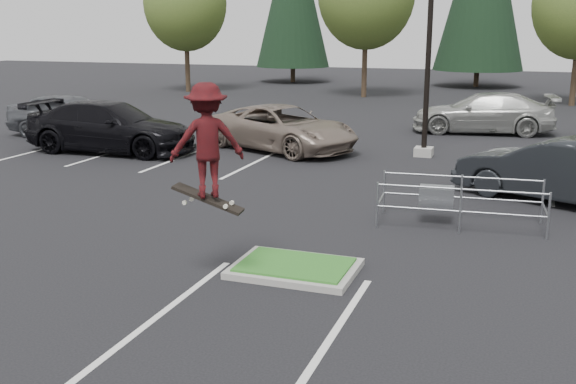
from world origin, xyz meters
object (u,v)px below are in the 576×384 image
(decid_a, at_px, (185,6))
(car_far_silver, at_px, (484,113))
(skateboarder, at_px, (206,141))
(light_pole, at_px, (430,18))
(car_r_charc, at_px, (555,170))
(cart_corral, at_px, (442,196))
(car_l_black, at_px, (111,127))
(car_l_tan, at_px, (281,128))
(car_l_grey, at_px, (70,115))

(decid_a, bearing_deg, car_far_silver, -30.96)
(car_far_silver, bearing_deg, skateboarder, -17.47)
(light_pole, bearing_deg, car_r_charc, -51.34)
(decid_a, xyz_separation_m, cart_corral, (20.10, -26.07, -4.94))
(skateboarder, height_order, car_l_black, skateboarder)
(light_pole, relative_size, car_l_tan, 1.76)
(car_l_tan, xyz_separation_m, car_l_black, (-5.50, -2.35, 0.09))
(car_far_silver, bearing_deg, decid_a, -128.72)
(cart_corral, height_order, car_l_grey, car_l_grey)
(cart_corral, relative_size, car_l_black, 0.60)
(light_pole, xyz_separation_m, car_far_silver, (1.55, 6.00, -3.73))
(skateboarder, height_order, car_r_charc, skateboarder)
(car_l_grey, relative_size, car_far_silver, 0.89)
(light_pole, xyz_separation_m, car_l_grey, (-14.00, -0.50, -3.69))
(light_pole, xyz_separation_m, car_l_tan, (-5.00, -0.50, -3.76))
(skateboarder, distance_m, car_far_silver, 19.35)
(light_pole, height_order, skateboarder, light_pole)
(cart_corral, relative_size, car_l_tan, 0.64)
(car_l_black, xyz_separation_m, car_l_grey, (-3.50, 2.35, -0.02))
(cart_corral, height_order, car_l_tan, car_l_tan)
(cart_corral, relative_size, skateboarder, 1.71)
(car_l_grey, bearing_deg, car_far_silver, -68.05)
(decid_a, relative_size, car_far_silver, 1.56)
(car_r_charc, bearing_deg, light_pole, -118.34)
(car_l_black, bearing_deg, light_pole, -76.63)
(cart_corral, relative_size, car_r_charc, 0.75)
(skateboarder, relative_size, car_l_black, 0.35)
(decid_a, xyz_separation_m, car_l_tan, (13.51, -18.53, -4.78))
(cart_corral, xyz_separation_m, skateboarder, (-3.30, -4.97, 1.85))
(decid_a, relative_size, car_r_charc, 1.83)
(car_r_charc, bearing_deg, skateboarder, -12.47)
(skateboarder, bearing_deg, car_r_charc, -158.69)
(skateboarder, height_order, car_l_tan, skateboarder)
(decid_a, distance_m, car_far_silver, 23.87)
(light_pole, height_order, car_l_tan, light_pole)
(decid_a, height_order, car_l_grey, decid_a)
(decid_a, distance_m, car_l_black, 22.85)
(skateboarder, bearing_deg, car_l_black, -82.31)
(light_pole, relative_size, decid_a, 1.14)
(car_r_charc, bearing_deg, car_l_black, -75.45)
(car_l_grey, relative_size, car_r_charc, 1.04)
(decid_a, bearing_deg, skateboarder, -61.56)
(car_l_tan, height_order, car_far_silver, car_far_silver)
(car_l_grey, height_order, car_r_charc, car_l_grey)
(skateboarder, xyz_separation_m, car_l_grey, (-12.30, 12.50, -1.62))
(car_r_charc, bearing_deg, car_l_grey, -81.04)
(cart_corral, distance_m, car_l_black, 13.16)
(decid_a, relative_size, cart_corral, 2.42)
(light_pole, height_order, car_r_charc, light_pole)
(car_l_grey, bearing_deg, car_r_charc, -104.77)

